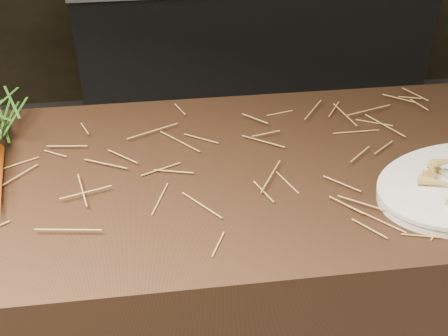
{
  "coord_description": "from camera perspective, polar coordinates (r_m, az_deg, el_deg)",
  "views": [
    {
      "loc": [
        -0.24,
        -0.72,
        1.59
      ],
      "look_at": [
        -0.11,
        0.22,
        0.96
      ],
      "focal_mm": 45.0,
      "sensor_mm": 36.0,
      "label": 1
    }
  ],
  "objects": [
    {
      "name": "back_counter",
      "position": [
        3.17,
        2.69,
        12.16
      ],
      "size": [
        1.82,
        0.62,
        0.84
      ],
      "color": "black",
      "rests_on": "ground"
    },
    {
      "name": "straw_bedding",
      "position": [
        1.25,
        4.61,
        0.59
      ],
      "size": [
        1.4,
        0.6,
        0.02
      ],
      "primitive_type": null,
      "color": "#AD7940",
      "rests_on": "main_counter"
    },
    {
      "name": "main_counter",
      "position": [
        1.55,
        3.83,
        -13.8
      ],
      "size": [
        2.4,
        0.7,
        0.9
      ],
      "primitive_type": "cube",
      "color": "black",
      "rests_on": "ground"
    }
  ]
}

